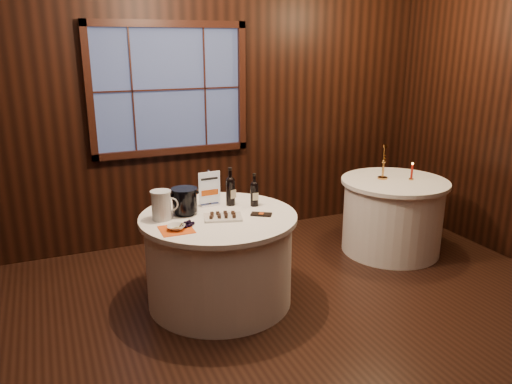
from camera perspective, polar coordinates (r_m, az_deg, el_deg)
name	(u,v)px	position (r m, az deg, el deg)	size (l,w,h in m)	color
ground	(269,367)	(3.58, 1.50, -19.35)	(6.00, 6.00, 0.00)	black
back_wall	(169,100)	(5.28, -9.87, 10.35)	(6.00, 0.10, 3.00)	black
main_table	(219,258)	(4.20, -4.21, -7.55)	(1.28, 1.28, 0.77)	white
side_table	(392,215)	(5.36, 15.30, -2.61)	(1.08, 1.08, 0.77)	white
sign_stand	(209,194)	(4.26, -5.35, -0.18)	(0.19, 0.10, 0.31)	silver
port_bottle_left	(230,189)	(4.25, -2.94, 0.35)	(0.08, 0.09, 0.33)	black
port_bottle_right	(254,192)	(4.23, -0.19, 0.01)	(0.07, 0.07, 0.29)	black
ice_bucket	(185,201)	(4.06, -8.17, -0.98)	(0.21, 0.21, 0.22)	black
chocolate_plate	(223,216)	(3.97, -3.81, -2.79)	(0.34, 0.27, 0.04)	silver
chocolate_box	(261,214)	(4.04, 0.61, -2.56)	(0.17, 0.08, 0.01)	black
grape_bunch	(189,225)	(3.80, -7.65, -3.71)	(0.18, 0.11, 0.04)	black
glass_pitcher	(162,205)	(3.98, -10.75, -1.47)	(0.22, 0.16, 0.23)	silver
orange_napkin	(176,230)	(3.77, -9.09, -4.27)	(0.24, 0.24, 0.00)	#DB4E12
cracker_bowl	(176,227)	(3.77, -9.10, -4.00)	(0.13, 0.13, 0.03)	silver
brass_candlestick	(383,167)	(5.24, 14.34, 2.84)	(0.10, 0.10, 0.36)	#BD823B
red_candle	(412,173)	(5.29, 17.38, 2.09)	(0.05, 0.05, 0.18)	#BD823B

